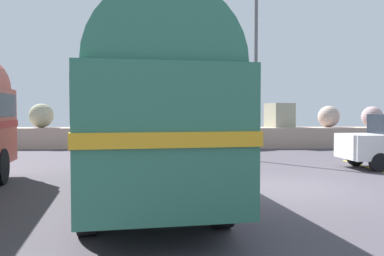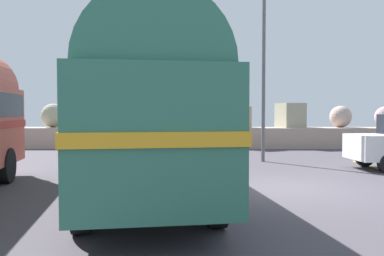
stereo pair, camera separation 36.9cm
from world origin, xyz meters
name	(u,v)px [view 1 (the left image)]	position (x,y,z in m)	size (l,w,h in m)	color
ground	(281,188)	(0.00, 0.00, 0.01)	(32.00, 26.00, 0.02)	#443F47
breakwater	(225,134)	(-0.09, 11.85, 0.77)	(31.36, 2.06, 2.42)	tan
vintage_coach	(143,108)	(-3.43, -1.21, 2.05)	(3.76, 8.86, 3.70)	black
lamp_post	(253,67)	(0.28, 5.55, 3.71)	(1.14, 0.49, 6.60)	#5B5B60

